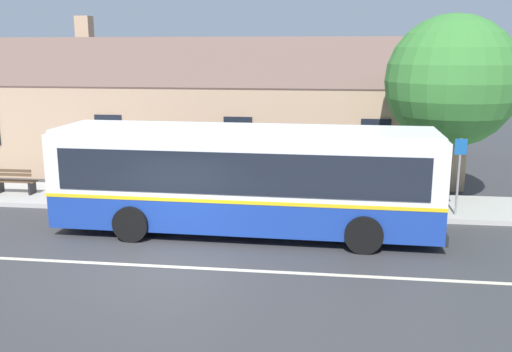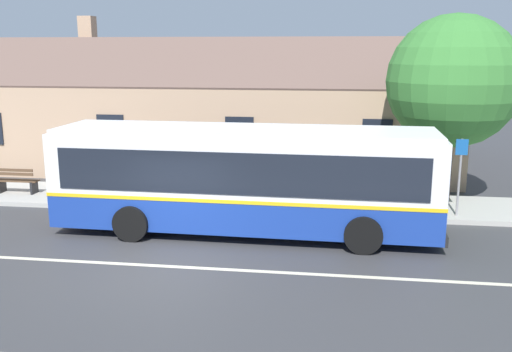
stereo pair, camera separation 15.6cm
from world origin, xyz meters
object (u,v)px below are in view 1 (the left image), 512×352
(transit_bus, at_px, (245,177))
(bench_by_building, at_px, (15,183))
(street_tree_primary, at_px, (454,84))
(bus_stop_sign, at_px, (459,168))

(transit_bus, xyz_separation_m, bench_by_building, (-8.69, 2.77, -1.08))
(transit_bus, bearing_deg, bench_by_building, 162.34)
(bench_by_building, xyz_separation_m, street_tree_primary, (15.03, 1.25, 3.49))
(bench_by_building, bearing_deg, street_tree_primary, 4.75)
(transit_bus, bearing_deg, bus_stop_sign, 18.40)
(transit_bus, relative_size, bench_by_building, 7.08)
(transit_bus, xyz_separation_m, street_tree_primary, (6.34, 4.02, 2.42))
(transit_bus, distance_m, street_tree_primary, 7.88)
(street_tree_primary, relative_size, bus_stop_sign, 2.64)
(bus_stop_sign, bearing_deg, transit_bus, -161.60)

